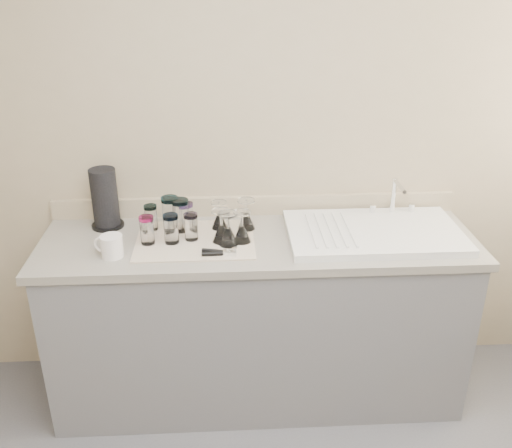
{
  "coord_description": "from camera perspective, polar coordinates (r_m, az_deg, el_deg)",
  "views": [
    {
      "loc": [
        -0.15,
        -1.21,
        2.1
      ],
      "look_at": [
        -0.02,
        1.15,
        1.0
      ],
      "focal_mm": 40.0,
      "sensor_mm": 36.0,
      "label": 1
    }
  ],
  "objects": [
    {
      "name": "tumbler_cyan",
      "position": [
        2.78,
        -8.56,
        1.12
      ],
      "size": [
        0.08,
        0.08,
        0.16
      ],
      "color": "white",
      "rests_on": "dish_towel"
    },
    {
      "name": "tumbler_lavender",
      "position": [
        2.66,
        -6.51,
        -0.25
      ],
      "size": [
        0.06,
        0.06,
        0.13
      ],
      "color": "white",
      "rests_on": "dish_towel"
    },
    {
      "name": "goblet_back_left",
      "position": [
        2.77,
        -3.69,
        0.48
      ],
      "size": [
        0.08,
        0.08,
        0.14
      ],
      "color": "white",
      "rests_on": "dish_towel"
    },
    {
      "name": "counter_unit",
      "position": [
        2.92,
        0.26,
        -9.38
      ],
      "size": [
        2.06,
        0.62,
        0.9
      ],
      "color": "slate",
      "rests_on": "ground"
    },
    {
      "name": "goblet_extra",
      "position": [
        2.6,
        -2.78,
        -1.0
      ],
      "size": [
        0.09,
        0.09,
        0.16
      ],
      "color": "white",
      "rests_on": "dish_towel"
    },
    {
      "name": "paper_towel_roll",
      "position": [
        2.86,
        -14.87,
        2.42
      ],
      "size": [
        0.16,
        0.16,
        0.3
      ],
      "color": "black",
      "rests_on": "counter_unit"
    },
    {
      "name": "room_envelope",
      "position": [
        1.33,
        3.48,
        0.85
      ],
      "size": [
        3.54,
        3.5,
        2.52
      ],
      "color": "#535358",
      "rests_on": "ground"
    },
    {
      "name": "white_mug",
      "position": [
        2.6,
        -14.28,
        -2.15
      ],
      "size": [
        0.15,
        0.12,
        0.1
      ],
      "color": "white",
      "rests_on": "counter_unit"
    },
    {
      "name": "goblet_front_right",
      "position": [
        2.63,
        -1.41,
        -0.76
      ],
      "size": [
        0.08,
        0.08,
        0.15
      ],
      "color": "white",
      "rests_on": "dish_towel"
    },
    {
      "name": "tumbler_purple",
      "position": [
        2.78,
        -6.94,
        0.87
      ],
      "size": [
        0.07,
        0.07,
        0.13
      ],
      "color": "white",
      "rests_on": "dish_towel"
    },
    {
      "name": "sink_unit",
      "position": [
        2.78,
        11.73,
        -0.77
      ],
      "size": [
        0.82,
        0.5,
        0.22
      ],
      "color": "white",
      "rests_on": "counter_unit"
    },
    {
      "name": "tumbler_magenta",
      "position": [
        2.65,
        -10.84,
        -0.58
      ],
      "size": [
        0.07,
        0.07,
        0.13
      ],
      "color": "white",
      "rests_on": "dish_towel"
    },
    {
      "name": "tumbler_extra",
      "position": [
        2.75,
        -7.54,
        0.9
      ],
      "size": [
        0.08,
        0.08,
        0.16
      ],
      "color": "white",
      "rests_on": "dish_towel"
    },
    {
      "name": "tumbler_blue",
      "position": [
        2.64,
        -8.48,
        -0.46
      ],
      "size": [
        0.07,
        0.07,
        0.14
      ],
      "color": "white",
      "rests_on": "dish_towel"
    },
    {
      "name": "goblet_back_right",
      "position": [
        2.76,
        -0.98,
        0.52
      ],
      "size": [
        0.08,
        0.08,
        0.15
      ],
      "color": "white",
      "rests_on": "dish_towel"
    },
    {
      "name": "dish_towel",
      "position": [
        2.69,
        -6.09,
        -1.59
      ],
      "size": [
        0.55,
        0.42,
        0.01
      ],
      "primitive_type": "cube",
      "color": "silver",
      "rests_on": "counter_unit"
    },
    {
      "name": "tumbler_teal",
      "position": [
        2.79,
        -10.46,
        0.66
      ],
      "size": [
        0.06,
        0.06,
        0.13
      ],
      "color": "white",
      "rests_on": "dish_towel"
    },
    {
      "name": "goblet_front_left",
      "position": [
        2.64,
        -3.47,
        -0.7
      ],
      "size": [
        0.09,
        0.09,
        0.16
      ],
      "color": "white",
      "rests_on": "dish_towel"
    },
    {
      "name": "can_opener",
      "position": [
        2.54,
        -3.69,
        -2.86
      ],
      "size": [
        0.16,
        0.06,
        0.02
      ],
      "color": "silver",
      "rests_on": "dish_towel"
    }
  ]
}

